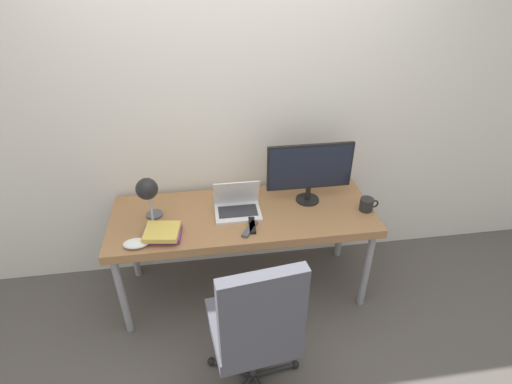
# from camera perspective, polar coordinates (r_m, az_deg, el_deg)

# --- Properties ---
(ground_plane) EXTENTS (12.00, 12.00, 0.00)m
(ground_plane) POSITION_cam_1_polar(r_m,az_deg,el_deg) (2.96, -0.79, -18.06)
(ground_plane) COLOR #514C47
(wall_back) EXTENTS (8.00, 0.05, 2.60)m
(wall_back) POSITION_cam_1_polar(r_m,az_deg,el_deg) (2.79, -3.03, 11.70)
(wall_back) COLOR silver
(wall_back) RESTS_ON ground_plane
(desk) EXTENTS (1.78, 0.66, 0.71)m
(desk) POSITION_cam_1_polar(r_m,az_deg,el_deg) (2.75, -1.81, -3.99)
(desk) COLOR #996B42
(desk) RESTS_ON ground_plane
(laptop) EXTENTS (0.31, 0.23, 0.23)m
(laptop) POSITION_cam_1_polar(r_m,az_deg,el_deg) (2.70, -2.69, -1.97)
(laptop) COLOR silver
(laptop) RESTS_ON desk
(monitor) EXTENTS (0.59, 0.16, 0.44)m
(monitor) POSITION_cam_1_polar(r_m,az_deg,el_deg) (2.73, 7.69, 3.24)
(monitor) COLOR black
(monitor) RESTS_ON desk
(desk_lamp) EXTENTS (0.13, 0.25, 0.36)m
(desk_lamp) POSITION_cam_1_polar(r_m,az_deg,el_deg) (2.53, -15.24, 0.12)
(desk_lamp) COLOR #4C4C51
(desk_lamp) RESTS_ON desk
(office_chair) EXTENTS (0.57, 0.58, 1.05)m
(office_chair) POSITION_cam_1_polar(r_m,az_deg,el_deg) (2.19, 0.03, -18.55)
(office_chair) COLOR black
(office_chair) RESTS_ON ground_plane
(book_stack) EXTENTS (0.25, 0.22, 0.06)m
(book_stack) POSITION_cam_1_polar(r_m,az_deg,el_deg) (2.55, -13.27, -5.74)
(book_stack) COLOR #753384
(book_stack) RESTS_ON desk
(tv_remote) EXTENTS (0.12, 0.17, 0.02)m
(tv_remote) POSITION_cam_1_polar(r_m,az_deg,el_deg) (2.55, -0.90, -5.32)
(tv_remote) COLOR #4C4C51
(tv_remote) RESTS_ON desk
(media_remote) EXTENTS (0.05, 0.17, 0.02)m
(media_remote) POSITION_cam_1_polar(r_m,az_deg,el_deg) (2.58, -0.56, -4.79)
(media_remote) COLOR black
(media_remote) RESTS_ON desk
(mug) EXTENTS (0.13, 0.09, 0.09)m
(mug) POSITION_cam_1_polar(r_m,az_deg,el_deg) (2.82, 15.55, -1.72)
(mug) COLOR black
(mug) RESTS_ON desk
(game_controller) EXTENTS (0.15, 0.10, 0.04)m
(game_controller) POSITION_cam_1_polar(r_m,az_deg,el_deg) (2.53, -16.78, -7.06)
(game_controller) COLOR white
(game_controller) RESTS_ON desk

